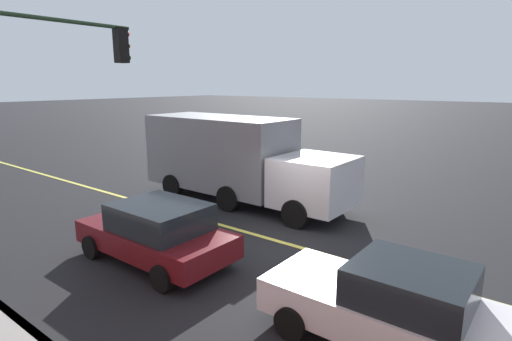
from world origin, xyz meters
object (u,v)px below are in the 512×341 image
traffic_light_mast (22,91)px  truck_gray (236,158)px  car_maroon (157,231)px  car_white (396,307)px

traffic_light_mast → truck_gray: bearing=-89.6°
car_maroon → traffic_light_mast: size_ratio=0.68×
car_white → car_maroon: (5.90, 0.21, 0.02)m
car_white → traffic_light_mast: 8.79m
car_white → car_maroon: 5.90m
car_white → traffic_light_mast: size_ratio=0.71×
truck_gray → traffic_light_mast: (-0.05, 7.29, 2.56)m
car_maroon → truck_gray: truck_gray is taller
traffic_light_mast → car_white: bearing=-164.2°
car_white → truck_gray: 9.38m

